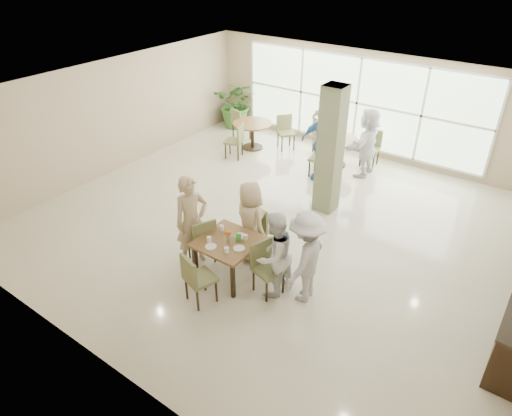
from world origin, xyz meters
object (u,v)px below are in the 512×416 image
Objects in this scene: round_table_right at (336,145)px; teen_far at (250,221)px; round_table_left at (252,129)px; adult_a at (323,143)px; adult_standing at (322,127)px; teen_right at (274,255)px; adult_b at (367,142)px; main_table at (228,245)px; potted_plant at (237,104)px; teen_standing at (306,258)px; teen_left at (192,221)px.

teen_far reaches higher than round_table_right.
round_table_left is 0.59× the size of adult_a.
adult_standing is at bearing 147.56° from round_table_right.
teen_right is 0.90× the size of adult_b.
potted_plant is (-4.43, 5.98, 0.09)m from main_table.
adult_a reaches higher than adult_b.
adult_b reaches higher than adult_standing.
potted_plant is 0.95× the size of adult_standing.
round_table_right is 3.92m from potted_plant.
teen_standing is at bearing 10.91° from adult_b.
teen_far is at bearing -89.14° from adult_a.
teen_far is 0.96× the size of teen_standing.
round_table_left is 1.95m from adult_standing.
teen_left is 1.71m from teen_right.
adult_standing is at bearing -57.48° from teen_far.
round_table_right is 0.64× the size of adult_b.
adult_a is 1.55m from adult_standing.
teen_left is at bearing -176.99° from main_table.
round_table_left is at bearing -35.82° from teen_far.
teen_standing is at bearing -177.44° from teen_far.
adult_b reaches higher than round_table_left.
potted_plant reaches higher than round_table_right.
teen_far is 1.47m from teen_standing.
potted_plant is at bearing -139.03° from teen_standing.
potted_plant is 0.79× the size of adult_a.
adult_a reaches higher than potted_plant.
round_table_left is 0.70× the size of teen_far.
round_table_right is 0.70× the size of adult_standing.
adult_standing is at bearing 112.13° from adult_a.
round_table_right is at bearing 19.41° from teen_left.
round_table_left is 0.74× the size of potted_plant.
teen_right is 0.53m from teen_standing.
teen_left reaches higher than adult_b.
teen_right is at bearing -47.86° from potted_plant.
teen_left is at bearing -65.60° from round_table_left.
adult_standing is (-0.75, 1.35, -0.15)m from adult_a.
adult_b reaches higher than teen_right.
teen_left is at bearing -100.56° from adult_a.
potted_plant is 3.18m from adult_standing.
adult_standing is at bearing 26.46° from teen_left.
potted_plant is at bearing 126.54° from main_table.
teen_right is at bearing -50.67° from round_table_left.
adult_standing is (-0.69, 0.44, 0.22)m from round_table_right.
adult_a is at bearing -154.85° from teen_right.
round_table_right is at bearing -64.50° from teen_far.
teen_right is at bearing -74.02° from round_table_right.
teen_far is at bearing -116.06° from teen_right.
main_table is at bearing -83.17° from teen_standing.
teen_standing reaches higher than teen_far.
round_table_left is at bearing -37.85° from potted_plant.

